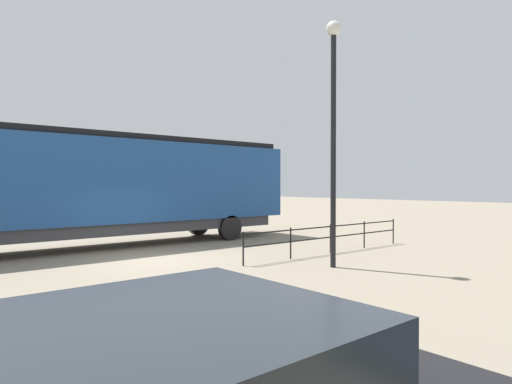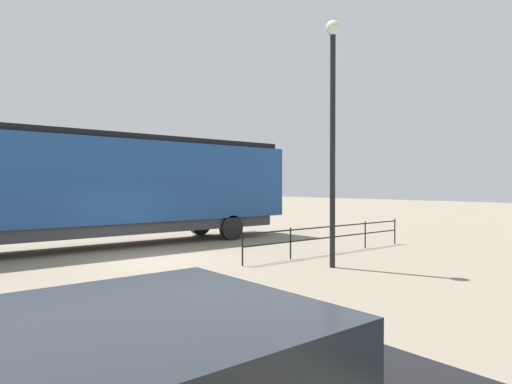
# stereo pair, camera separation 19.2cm
# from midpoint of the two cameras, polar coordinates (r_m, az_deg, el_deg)

# --- Properties ---
(ground_plane) EXTENTS (120.00, 120.00, 0.00)m
(ground_plane) POSITION_cam_midpoint_polar(r_m,az_deg,el_deg) (14.80, -12.36, -8.60)
(ground_plane) COLOR gray
(locomotive) EXTENTS (2.89, 16.34, 4.42)m
(locomotive) POSITION_cam_midpoint_polar(r_m,az_deg,el_deg) (18.43, -17.10, 0.91)
(locomotive) COLOR navy
(locomotive) RESTS_ON ground_plane
(lamp_post) EXTENTS (0.44, 0.44, 7.26)m
(lamp_post) POSITION_cam_midpoint_polar(r_m,az_deg,el_deg) (13.40, 10.29, 10.37)
(lamp_post) COLOR black
(lamp_post) RESTS_ON ground_plane
(platform_fence) EXTENTS (0.05, 8.05, 1.03)m
(platform_fence) POSITION_cam_midpoint_polar(r_m,az_deg,el_deg) (16.11, 9.98, -5.38)
(platform_fence) COLOR black
(platform_fence) RESTS_ON ground_plane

